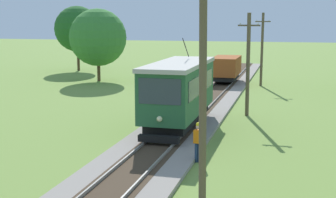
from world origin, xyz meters
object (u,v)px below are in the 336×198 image
utility_pole_far (262,49)px  tree_left_near (77,29)px  freight_car (226,68)px  utility_pole_mid (248,64)px  utility_pole_near_tram (203,82)px  red_tram (179,91)px  track_worker (198,140)px  tree_horizon (98,37)px

utility_pole_far → tree_left_near: 23.75m
freight_car → tree_left_near: 20.74m
freight_car → utility_pole_mid: (3.36, -14.72, 1.82)m
utility_pole_far → utility_pole_mid: bearing=-90.0°
freight_car → utility_pole_near_tram: bearing=-83.7°
freight_car → utility_pole_mid: size_ratio=0.79×
red_tram → track_worker: (2.22, -5.75, -1.21)m
utility_pole_near_tram → tree_horizon: 33.43m
utility_pole_mid → tree_horizon: (-16.10, 13.63, 1.01)m
freight_car → utility_pole_near_tram: utility_pole_near_tram is taller
red_tram → tree_left_near: (-19.06, 26.83, 2.87)m
red_tram → utility_pole_near_tram: utility_pole_near_tram is taller
freight_car → utility_pole_near_tram: 30.69m
red_tram → tree_left_near: tree_left_near is taller
utility_pole_far → track_worker: 25.04m
freight_car → utility_pole_far: bearing=-5.0°
utility_pole_mid → tree_left_near: 31.54m
tree_horizon → utility_pole_mid: bearing=-40.3°
freight_car → utility_pole_mid: bearing=-77.1°
utility_pole_far → tree_horizon: bearing=-177.2°
utility_pole_near_tram → utility_pole_far: bearing=90.0°
red_tram → tree_horizon: bearing=124.8°
freight_car → utility_pole_near_tram: size_ratio=0.63×
track_worker → tree_left_near: (-21.28, 32.58, 4.08)m
utility_pole_near_tram → track_worker: bearing=102.2°
utility_pole_mid → track_worker: 10.79m
utility_pole_near_tram → red_tram: bearing=107.0°
freight_car → utility_pole_mid: 15.21m
freight_car → utility_pole_far: (3.36, -0.29, 1.93)m
utility_pole_far → utility_pole_near_tram: bearing=-90.0°
freight_car → utility_pole_far: size_ratio=0.77×
utility_pole_near_tram → utility_pole_mid: bearing=90.0°
red_tram → utility_pole_near_tram: size_ratio=1.03×
utility_pole_near_tram → tree_left_near: (-22.42, 37.79, 0.82)m
freight_car → tree_left_near: (-19.06, 7.40, 3.50)m
freight_car → track_worker: size_ratio=2.91×
utility_pole_mid → track_worker: bearing=-96.2°
utility_pole_mid → tree_horizon: 21.12m
red_tram → utility_pole_near_tram: bearing=-73.0°
red_tram → freight_car: size_ratio=1.64×
freight_car → utility_pole_mid: utility_pole_mid is taller
utility_pole_far → track_worker: (-1.13, -24.88, -2.51)m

